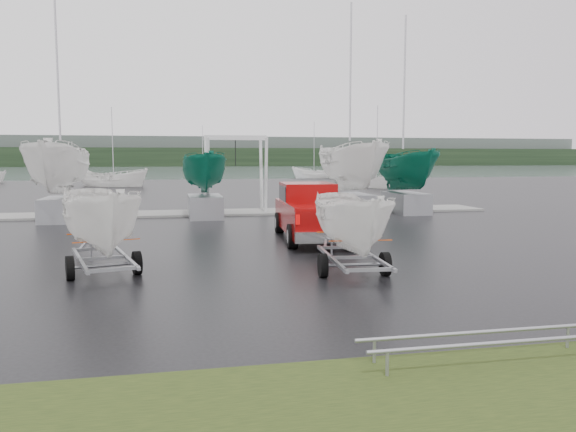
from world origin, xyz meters
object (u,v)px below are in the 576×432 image
Objects in this scene: trailer_parked at (100,165)px; pickup_truck at (310,210)px; trailer_hitched at (353,172)px; boat_hoist at (236,163)px.

pickup_truck is at bearing 24.63° from trailer_parked.
trailer_parked is (-6.19, 1.17, 0.19)m from trailer_hitched.
pickup_truck is 1.29× the size of trailer_hitched.
trailer_hitched is 1.16× the size of boat_hoist.
trailer_hitched is at bearing -24.61° from trailer_parked.
pickup_truck is at bearing 90.00° from trailer_hitched.
pickup_truck is 1.20× the size of trailer_parked.
trailer_parked reaches higher than pickup_truck.
boat_hoist reaches higher than pickup_truck.
pickup_truck is 8.75m from trailer_parked.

